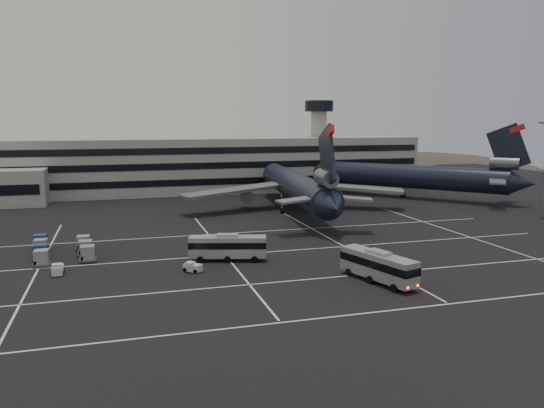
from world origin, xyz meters
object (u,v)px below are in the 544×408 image
(bus_far, at_px, (228,246))
(tug_a, at_px, (58,269))
(trijet_main, at_px, (296,186))
(uld_cluster, at_px, (60,249))
(bus_near, at_px, (378,265))

(bus_far, height_order, tug_a, bus_far)
(trijet_main, height_order, uld_cluster, trijet_main)
(trijet_main, relative_size, tug_a, 24.54)
(bus_far, xyz_separation_m, tug_a, (-21.13, -0.70, -1.32))
(bus_far, relative_size, tug_a, 4.46)
(tug_a, bearing_deg, uld_cluster, 92.14)
(uld_cluster, bearing_deg, trijet_main, 30.24)
(bus_near, xyz_separation_m, bus_far, (-14.72, 14.26, -0.06))
(bus_near, bearing_deg, trijet_main, 65.38)
(trijet_main, bearing_deg, bus_near, -91.40)
(trijet_main, height_order, bus_far, trijet_main)
(uld_cluster, bearing_deg, bus_near, -32.38)
(trijet_main, distance_m, bus_near, 48.56)
(uld_cluster, bearing_deg, bus_far, -22.15)
(bus_far, distance_m, tug_a, 21.19)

